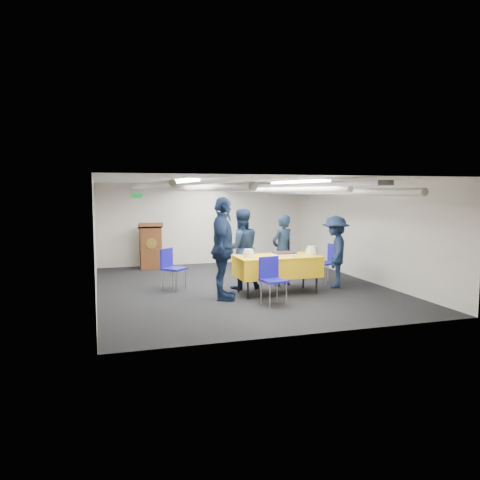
% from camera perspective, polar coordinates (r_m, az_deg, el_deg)
% --- Properties ---
extents(ground, '(7.00, 7.00, 0.00)m').
position_cam_1_polar(ground, '(10.20, 0.15, -5.75)').
color(ground, black).
rests_on(ground, ground).
extents(room_shell, '(6.00, 7.00, 2.30)m').
position_cam_1_polar(room_shell, '(10.40, -0.03, 4.54)').
color(room_shell, beige).
rests_on(room_shell, ground).
extents(serving_table, '(1.70, 0.87, 0.77)m').
position_cam_1_polar(serving_table, '(9.53, 4.57, -3.18)').
color(serving_table, black).
rests_on(serving_table, ground).
extents(sheet_cake, '(0.47, 0.36, 0.08)m').
position_cam_1_polar(sheet_cake, '(9.48, 5.38, -1.70)').
color(sheet_cake, white).
rests_on(sheet_cake, serving_table).
extents(plate_stack_left, '(0.22, 0.22, 0.16)m').
position_cam_1_polar(plate_stack_left, '(9.23, 1.07, -1.68)').
color(plate_stack_left, white).
rests_on(plate_stack_left, serving_table).
extents(plate_stack_right, '(0.23, 0.23, 0.18)m').
position_cam_1_polar(plate_stack_right, '(9.74, 8.74, -1.29)').
color(plate_stack_right, white).
rests_on(plate_stack_right, serving_table).
extents(podium, '(0.62, 0.53, 1.25)m').
position_cam_1_polar(podium, '(12.74, -10.85, -0.70)').
color(podium, brown).
rests_on(podium, ground).
extents(chair_near, '(0.47, 0.47, 0.87)m').
position_cam_1_polar(chair_near, '(8.63, 3.85, -4.33)').
color(chair_near, gray).
rests_on(chair_near, ground).
extents(chair_right, '(0.50, 0.50, 0.87)m').
position_cam_1_polar(chair_right, '(10.83, 10.92, -2.31)').
color(chair_right, gray).
rests_on(chair_right, ground).
extents(chair_left, '(0.59, 0.59, 0.87)m').
position_cam_1_polar(chair_left, '(9.96, -8.44, -2.99)').
color(chair_left, gray).
rests_on(chair_left, ground).
extents(sailor_a, '(0.67, 0.56, 1.57)m').
position_cam_1_polar(sailor_a, '(10.27, 5.19, -1.26)').
color(sailor_a, black).
rests_on(sailor_a, ground).
extents(sailor_b, '(0.83, 0.65, 1.71)m').
position_cam_1_polar(sailor_b, '(9.92, 0.12, -1.07)').
color(sailor_b, black).
rests_on(sailor_b, ground).
extents(sailor_c, '(0.81, 1.25, 1.97)m').
position_cam_1_polar(sailor_c, '(8.89, -2.10, -1.06)').
color(sailor_c, black).
rests_on(sailor_c, ground).
extents(sailor_d, '(0.99, 1.16, 1.55)m').
position_cam_1_polar(sailor_d, '(10.26, 11.54, -1.41)').
color(sailor_d, black).
rests_on(sailor_d, ground).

